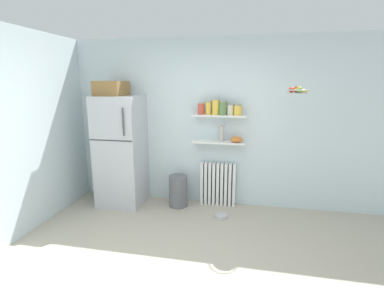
% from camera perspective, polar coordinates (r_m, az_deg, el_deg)
% --- Properties ---
extents(ground_plane, '(7.04, 7.04, 0.00)m').
position_cam_1_polar(ground_plane, '(3.47, 0.01, -21.39)').
color(ground_plane, '#B2A893').
extents(back_wall, '(7.04, 0.10, 2.60)m').
position_cam_1_polar(back_wall, '(4.46, 3.94, 4.24)').
color(back_wall, silver).
rests_on(back_wall, ground_plane).
extents(side_wall_left, '(0.10, 4.80, 2.60)m').
position_cam_1_polar(side_wall_left, '(4.11, -32.11, 1.66)').
color(side_wall_left, silver).
rests_on(side_wall_left, ground_plane).
extents(refrigerator, '(0.68, 0.67, 1.95)m').
position_cam_1_polar(refrigerator, '(4.58, -14.22, -0.83)').
color(refrigerator, '#B7BABF').
rests_on(refrigerator, ground_plane).
extents(radiator, '(0.55, 0.12, 0.69)m').
position_cam_1_polar(radiator, '(4.56, 5.25, -8.05)').
color(radiator, white).
rests_on(radiator, ground_plane).
extents(wall_shelf_lower, '(0.80, 0.22, 0.02)m').
position_cam_1_polar(wall_shelf_lower, '(4.34, 5.39, 0.39)').
color(wall_shelf_lower, white).
extents(wall_shelf_upper, '(0.80, 0.22, 0.02)m').
position_cam_1_polar(wall_shelf_upper, '(4.27, 5.50, 5.73)').
color(wall_shelf_upper, white).
extents(storage_jar_0, '(0.10, 0.10, 0.18)m').
position_cam_1_polar(storage_jar_0, '(4.30, 1.85, 7.20)').
color(storage_jar_0, '#C64C38').
rests_on(storage_jar_0, wall_shelf_upper).
extents(storage_jar_1, '(0.08, 0.08, 0.20)m').
position_cam_1_polar(storage_jar_1, '(4.28, 3.31, 7.30)').
color(storage_jar_1, yellow).
rests_on(storage_jar_1, wall_shelf_upper).
extents(storage_jar_2, '(0.10, 0.10, 0.24)m').
position_cam_1_polar(storage_jar_2, '(4.26, 4.79, 7.49)').
color(storage_jar_2, yellow).
rests_on(storage_jar_2, wall_shelf_upper).
extents(storage_jar_3, '(0.12, 0.12, 0.21)m').
position_cam_1_polar(storage_jar_3, '(4.25, 6.28, 7.29)').
color(storage_jar_3, '#5B7F4C').
rests_on(storage_jar_3, wall_shelf_upper).
extents(storage_jar_4, '(0.09, 0.09, 0.16)m').
position_cam_1_polar(storage_jar_4, '(4.25, 7.76, 6.91)').
color(storage_jar_4, beige).
rests_on(storage_jar_4, wall_shelf_upper).
extents(storage_jar_5, '(0.12, 0.12, 0.16)m').
position_cam_1_polar(storage_jar_5, '(4.24, 9.25, 6.84)').
color(storage_jar_5, yellow).
rests_on(storage_jar_5, wall_shelf_upper).
extents(vase, '(0.07, 0.07, 0.25)m').
position_cam_1_polar(vase, '(4.31, 5.99, 2.13)').
color(vase, '#B2ADA8').
rests_on(vase, wall_shelf_lower).
extents(shelf_bowl, '(0.19, 0.19, 0.08)m').
position_cam_1_polar(shelf_bowl, '(4.31, 8.98, 0.94)').
color(shelf_bowl, orange).
rests_on(shelf_bowl, wall_shelf_lower).
extents(trash_bin, '(0.29, 0.29, 0.50)m').
position_cam_1_polar(trash_bin, '(4.52, -2.81, -9.44)').
color(trash_bin, slate).
rests_on(trash_bin, ground_plane).
extents(pet_food_bowl, '(0.18, 0.18, 0.05)m').
position_cam_1_polar(pet_food_bowl, '(4.26, 5.85, -14.28)').
color(pet_food_bowl, '#B7B7BC').
rests_on(pet_food_bowl, ground_plane).
extents(hanging_fruit_basket, '(0.31, 0.31, 0.09)m').
position_cam_1_polar(hanging_fruit_basket, '(3.91, 20.57, 10.12)').
color(hanging_fruit_basket, '#B2B2B7').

